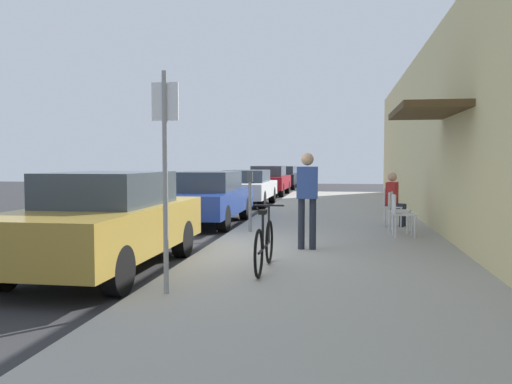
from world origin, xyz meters
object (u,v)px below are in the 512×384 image
Objects in this scene: parking_meter at (250,197)px; cafe_chair_0 at (400,212)px; parked_car_1 at (206,197)px; seated_patron_2 at (394,197)px; parked_car_0 at (106,221)px; cafe_chair_1 at (396,209)px; parked_car_4 at (282,177)px; pedestrian_standing at (307,193)px; parked_car_3 at (268,180)px; bicycle_0 at (264,245)px; cafe_chair_2 at (392,205)px; street_sign at (165,165)px; parked_car_2 at (247,187)px.

cafe_chair_0 is (3.17, -0.27, -0.26)m from parking_meter.
seated_patron_2 reaches higher than parked_car_1.
parked_car_0 reaches higher than cafe_chair_1.
parked_car_4 is 19.39m from seated_patron_2.
pedestrian_standing reaches higher than parking_meter.
parked_car_3 is at bearing 108.92° from cafe_chair_1.
parking_meter is (1.55, -14.31, 0.15)m from parked_car_3.
seated_patron_2 is (4.78, -12.75, 0.08)m from parked_car_3.
parked_car_0 is 18.20m from parked_car_3.
bicycle_0 is (2.45, -0.12, -0.29)m from parked_car_0.
cafe_chair_2 is (4.73, -18.77, -0.08)m from parked_car_4.
parked_car_1 is 5.06× the size of cafe_chair_0.
parked_car_3 is 3.41× the size of seated_patron_2.
bicycle_0 is 1.97× the size of cafe_chair_1.
parking_meter is 4.14m from bicycle_0.
pedestrian_standing is (1.39, -2.13, 0.23)m from parking_meter.
parked_car_0 is 5.06× the size of cafe_chair_2.
parking_meter is 5.57m from street_sign.
parked_car_3 reaches higher than parked_car_1.
parked_car_3 is at bearing 94.33° from street_sign.
pedestrian_standing is (1.44, 3.39, -0.52)m from street_sign.
bicycle_0 is 2.05m from pedestrian_standing.
parked_car_2 is at bearing 90.00° from parked_car_1.
street_sign reaches higher than bicycle_0.
parked_car_3 reaches higher than seated_patron_2.
parked_car_2 is 5.06× the size of cafe_chair_2.
cafe_chair_0 is at bearing 37.54° from parked_car_0.
cafe_chair_1 is at bearing -71.08° from parked_car_3.
street_sign reaches higher than cafe_chair_1.
parking_meter is at bearing -54.04° from parked_car_1.
pedestrian_standing is (2.94, -10.37, 0.42)m from parked_car_2.
seated_patron_2 is (4.78, -0.58, 0.10)m from parked_car_1.
cafe_chair_1 is (3.17, 0.52, -0.26)m from parking_meter.
parking_meter is (1.55, -8.25, 0.19)m from parked_car_2.
parking_meter is 2.55m from pedestrian_standing.
street_sign is 2.99× the size of cafe_chair_0.
parked_car_3 is 5.06× the size of cafe_chair_0.
cafe_chair_0 is 1.00× the size of cafe_chair_1.
parked_car_3 is at bearing 110.37° from cafe_chair_2.
parked_car_2 is 12.10m from parked_car_4.
bicycle_0 is at bearing -121.22° from cafe_chair_0.
seated_patron_2 is (0.06, 1.03, 0.19)m from cafe_chair_1.
parked_car_3 is 3.33× the size of parking_meter.
cafe_chair_2 is at bearing 89.85° from cafe_chair_0.
cafe_chair_0 is (4.72, 3.63, -0.15)m from parked_car_0.
street_sign is at bearing -112.94° from pedestrian_standing.
cafe_chair_2 is (4.73, 5.47, -0.15)m from parked_car_0.
parked_car_3 is at bearing 96.18° from parking_meter.
parking_meter is 0.51× the size of street_sign.
cafe_chair_2 is at bearing 65.55° from street_sign.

